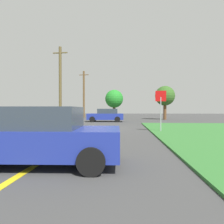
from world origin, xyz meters
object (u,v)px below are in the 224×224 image
at_px(utility_pole_mid, 60,84).
at_px(utility_pole_far, 84,94).
at_px(car_approaching_junction, 106,115).
at_px(parked_car_near_building, 32,117).
at_px(oak_tree_left, 114,99).
at_px(stop_sign, 161,103).
at_px(car_behind_on_main_road, 43,136).
at_px(pine_tree_center, 165,96).

distance_m(utility_pole_mid, utility_pole_far, 13.67).
distance_m(car_approaching_junction, parked_car_near_building, 9.56).
relative_size(car_approaching_junction, parked_car_near_building, 1.02).
xyz_separation_m(utility_pole_far, oak_tree_left, (5.81, -2.51, -1.08)).
bearing_deg(utility_pole_mid, oak_tree_left, 62.17).
xyz_separation_m(parked_car_near_building, utility_pole_mid, (0.66, 6.12, 3.84)).
height_order(parked_car_near_building, utility_pole_far, utility_pole_far).
relative_size(stop_sign, utility_pole_mid, 0.31).
height_order(car_approaching_junction, utility_pole_far, utility_pole_far).
bearing_deg(stop_sign, car_behind_on_main_road, 68.78).
distance_m(stop_sign, utility_pole_mid, 14.76).
relative_size(car_approaching_junction, pine_tree_center, 0.89).
xyz_separation_m(parked_car_near_building, car_behind_on_main_road, (6.26, -12.85, 0.00)).
distance_m(parked_car_near_building, utility_pole_far, 20.13).
distance_m(parked_car_near_building, pine_tree_center, 19.78).
bearing_deg(stop_sign, utility_pole_far, -59.80).
relative_size(stop_sign, utility_pole_far, 0.33).
bearing_deg(car_approaching_junction, parked_car_near_building, 48.96).
height_order(car_approaching_junction, oak_tree_left, oak_tree_left).
xyz_separation_m(car_approaching_junction, utility_pole_mid, (-5.43, -1.25, 3.83)).
distance_m(parked_car_near_building, oak_tree_left, 18.65).
relative_size(car_behind_on_main_road, utility_pole_mid, 0.47).
bearing_deg(oak_tree_left, car_behind_on_main_road, -90.56).
bearing_deg(car_approaching_junction, pine_tree_center, -146.51).
xyz_separation_m(stop_sign, parked_car_near_building, (-10.96, 4.11, -1.17)).
height_order(stop_sign, utility_pole_mid, utility_pole_mid).
distance_m(parked_car_near_building, car_behind_on_main_road, 14.29).
bearing_deg(utility_pole_mid, pine_tree_center, 27.26).
bearing_deg(stop_sign, pine_tree_center, -94.32).
relative_size(stop_sign, parked_car_near_building, 0.64).
height_order(car_behind_on_main_road, utility_pole_far, utility_pole_far).
bearing_deg(car_behind_on_main_road, parked_car_near_building, 113.64).
bearing_deg(car_behind_on_main_road, utility_pole_far, 97.26).
xyz_separation_m(car_approaching_junction, car_behind_on_main_road, (0.17, -20.22, -0.00)).
xyz_separation_m(parked_car_near_building, utility_pole_far, (0.75, 19.78, 3.62)).
distance_m(stop_sign, car_behind_on_main_road, 9.99).
height_order(parked_car_near_building, utility_pole_mid, utility_pole_mid).
bearing_deg(stop_sign, parked_car_near_building, -13.50).
height_order(parked_car_near_building, oak_tree_left, oak_tree_left).
relative_size(utility_pole_mid, pine_tree_center, 1.79).
xyz_separation_m(stop_sign, car_behind_on_main_road, (-4.70, -8.74, -1.17)).
distance_m(utility_pole_mid, oak_tree_left, 12.69).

